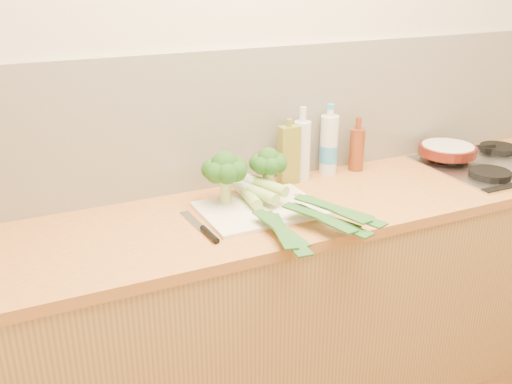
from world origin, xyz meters
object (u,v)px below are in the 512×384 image
Objects in this scene: gas_hob at (495,163)px; chopping_board at (260,209)px; chefs_knife at (205,231)px; skillet at (448,150)px.

gas_hob is 1.15m from chopping_board.
chefs_knife reaches higher than chopping_board.
gas_hob is 1.40m from chefs_knife.
skillet is (1.24, 0.22, 0.05)m from chefs_knife.
gas_hob reaches higher than chefs_knife.
chefs_knife is at bearing -176.44° from gas_hob.
skillet is at bearing 6.36° from chefs_knife.
gas_hob is at bearing -29.95° from skillet.
skillet reaches higher than gas_hob.
skillet is at bearing 141.03° from gas_hob.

